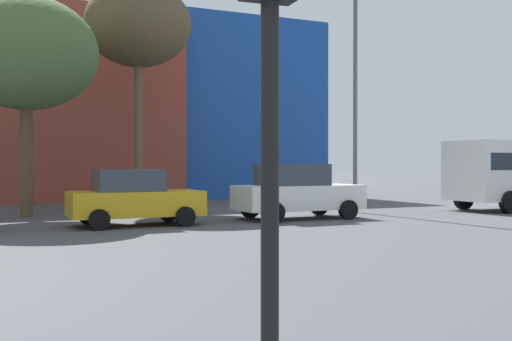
{
  "coord_description": "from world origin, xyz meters",
  "views": [
    {
      "loc": [
        2.65,
        -10.19,
        1.83
      ],
      "look_at": [
        11.09,
        7.94,
        1.61
      ],
      "focal_mm": 43.07,
      "sensor_mm": 36.0,
      "label": 1
    }
  ],
  "objects_px": {
    "parked_car_4": "(297,192)",
    "bare_tree_1": "(138,26)",
    "parked_car_3": "(134,198)",
    "bare_tree_2": "(26,54)",
    "traffic_light_near_right": "(271,14)",
    "street_lamp": "(355,86)"
  },
  "relations": [
    {
      "from": "parked_car_3",
      "to": "traffic_light_near_right",
      "type": "distance_m",
      "value": 14.74
    },
    {
      "from": "traffic_light_near_right",
      "to": "bare_tree_2",
      "type": "relative_size",
      "value": 0.5
    },
    {
      "from": "traffic_light_near_right",
      "to": "bare_tree_1",
      "type": "height_order",
      "value": "bare_tree_1"
    },
    {
      "from": "street_lamp",
      "to": "bare_tree_2",
      "type": "bearing_deg",
      "value": 165.17
    },
    {
      "from": "bare_tree_1",
      "to": "traffic_light_near_right",
      "type": "bearing_deg",
      "value": -101.92
    },
    {
      "from": "traffic_light_near_right",
      "to": "bare_tree_2",
      "type": "xyz_separation_m",
      "value": [
        -0.02,
        18.93,
        2.82
      ]
    },
    {
      "from": "traffic_light_near_right",
      "to": "bare_tree_2",
      "type": "distance_m",
      "value": 19.14
    },
    {
      "from": "parked_car_4",
      "to": "bare_tree_2",
      "type": "bearing_deg",
      "value": 150.65
    },
    {
      "from": "parked_car_3",
      "to": "street_lamp",
      "type": "bearing_deg",
      "value": 9.79
    },
    {
      "from": "parked_car_4",
      "to": "bare_tree_2",
      "type": "xyz_separation_m",
      "value": [
        -8.1,
        4.55,
        4.71
      ]
    },
    {
      "from": "bare_tree_2",
      "to": "street_lamp",
      "type": "relative_size",
      "value": 0.89
    },
    {
      "from": "parked_car_4",
      "to": "street_lamp",
      "type": "relative_size",
      "value": 0.5
    },
    {
      "from": "street_lamp",
      "to": "parked_car_4",
      "type": "bearing_deg",
      "value": -155.57
    },
    {
      "from": "traffic_light_near_right",
      "to": "parked_car_4",
      "type": "bearing_deg",
      "value": 155.56
    },
    {
      "from": "parked_car_4",
      "to": "bare_tree_1",
      "type": "xyz_separation_m",
      "value": [
        -3.52,
        7.22,
        6.66
      ]
    },
    {
      "from": "parked_car_3",
      "to": "street_lamp",
      "type": "relative_size",
      "value": 0.45
    },
    {
      "from": "parked_car_3",
      "to": "bare_tree_1",
      "type": "xyz_separation_m",
      "value": [
        1.95,
        7.22,
        6.73
      ]
    },
    {
      "from": "parked_car_3",
      "to": "traffic_light_near_right",
      "type": "height_order",
      "value": "traffic_light_near_right"
    },
    {
      "from": "parked_car_4",
      "to": "bare_tree_2",
      "type": "height_order",
      "value": "bare_tree_2"
    },
    {
      "from": "bare_tree_1",
      "to": "street_lamp",
      "type": "height_order",
      "value": "bare_tree_1"
    },
    {
      "from": "parked_car_3",
      "to": "parked_car_4",
      "type": "height_order",
      "value": "parked_car_4"
    },
    {
      "from": "bare_tree_1",
      "to": "bare_tree_2",
      "type": "height_order",
      "value": "bare_tree_1"
    }
  ]
}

